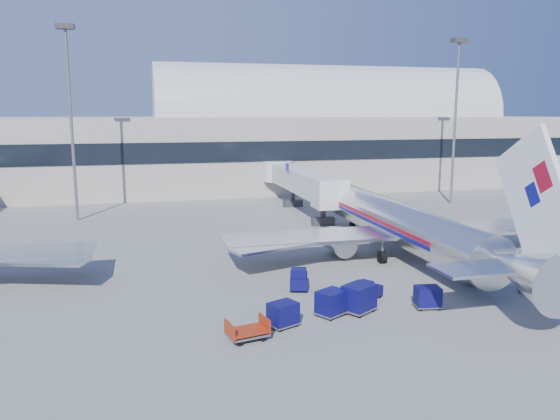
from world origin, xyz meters
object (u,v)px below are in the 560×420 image
object	(u,v)px
mast_east	(456,97)
cart_train_c	(283,314)
cart_train_a	(359,298)
cart_solo_far	(536,281)
mast_west	(69,94)
barrier_mid	(534,252)
cart_train_b	(331,302)
tug_left	(299,279)
barrier_near	(501,255)
airliner_main	(406,226)
cart_open_red	(248,333)
tug_right	(483,275)
cart_solo_near	(428,297)
tug_lead	(368,291)
jetbridge_near	(297,180)

from	to	relation	value
mast_east	cart_train_c	world-z (taller)	mast_east
cart_train_a	cart_solo_far	xyz separation A→B (m)	(13.63, 0.47, -0.08)
mast_west	barrier_mid	xyz separation A→B (m)	(41.30, -28.00, -14.34)
cart_train_c	cart_solo_far	world-z (taller)	cart_solo_far
barrier_mid	cart_train_b	size ratio (longest dim) A/B	1.29
tug_left	cart_solo_far	distance (m)	16.85
barrier_near	tug_left	bearing A→B (deg)	-170.18
airliner_main	cart_train_a	size ratio (longest dim) A/B	14.28
cart_train_a	cart_open_red	world-z (taller)	cart_train_a
cart_train_c	cart_train_b	bearing A→B (deg)	-7.98
tug_right	cart_solo_near	size ratio (longest dim) A/B	1.41
cart_solo_far	cart_open_red	world-z (taller)	cart_solo_far
barrier_mid	tug_left	xyz separation A→B (m)	(-22.72, -3.36, 0.30)
mast_west	cart_train_b	distance (m)	43.94
mast_east	cart_open_red	distance (m)	55.76
tug_left	cart_train_b	world-z (taller)	tug_left
cart_train_b	tug_lead	bearing A→B (deg)	3.30
mast_east	mast_west	bearing A→B (deg)	180.00
airliner_main	cart_train_a	distance (m)	14.63
barrier_near	cart_solo_far	world-z (taller)	cart_solo_far
airliner_main	mast_east	bearing A→B (deg)	51.89
mast_east	cart_train_c	distance (m)	53.10
tug_lead	cart_train_c	size ratio (longest dim) A/B	1.14
cart_train_a	cart_solo_near	size ratio (longest dim) A/B	1.42
tug_lead	cart_train_a	distance (m)	2.60
cart_open_red	mast_east	bearing A→B (deg)	34.56
cart_solo_far	cart_open_red	distance (m)	21.59
mast_east	cart_solo_near	size ratio (longest dim) A/B	12.27
barrier_near	cart_train_c	world-z (taller)	cart_train_c
cart_train_b	tug_left	bearing A→B (deg)	65.41
jetbridge_near	cart_open_red	world-z (taller)	jetbridge_near
jetbridge_near	tug_right	size ratio (longest dim) A/B	10.55
cart_train_c	cart_open_red	xyz separation A→B (m)	(-2.42, -1.38, -0.37)
tug_lead	cart_train_c	distance (m)	7.57
cart_train_b	cart_solo_near	xyz separation A→B (m)	(6.58, -0.27, -0.09)
airliner_main	barrier_mid	xyz separation A→B (m)	(11.30, -2.51, -2.48)
barrier_mid	cart_train_b	xyz separation A→B (m)	(-22.19, -9.03, 0.43)
cart_train_c	cart_solo_far	bearing A→B (deg)	-19.54
mast_east	cart_open_red	bearing A→B (deg)	-132.97
mast_east	barrier_mid	world-z (taller)	mast_east
jetbridge_near	cart_train_a	world-z (taller)	jetbridge_near
jetbridge_near	cart_train_c	xyz separation A→B (m)	(-11.90, -38.85, -3.12)
cart_train_a	cart_train_b	bearing A→B (deg)	151.38
cart_train_b	cart_open_red	bearing A→B (deg)	172.26
barrier_near	cart_open_red	size ratio (longest dim) A/B	1.19
tug_right	cart_train_a	bearing A→B (deg)	-155.33
barrier_near	cart_train_b	distance (m)	20.94
barrier_near	cart_train_b	bearing A→B (deg)	-154.44
cart_open_red	barrier_near	bearing A→B (deg)	12.33
cart_train_b	cart_solo_near	world-z (taller)	cart_train_b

